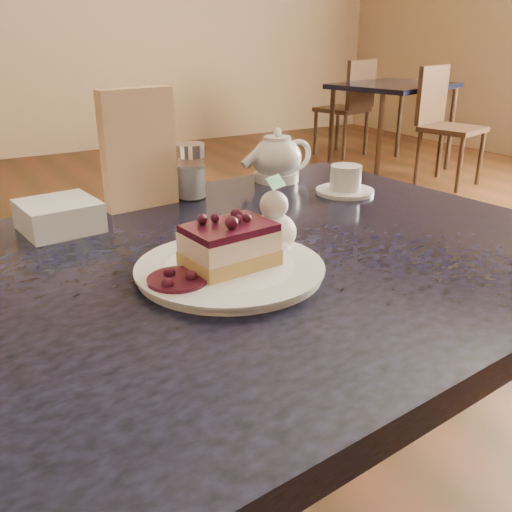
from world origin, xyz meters
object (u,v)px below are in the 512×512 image
main_table (212,311)px  dessert_plate (230,270)px  bg_table_far_right (388,160)px  tea_set (290,164)px  cheesecake_slice (229,246)px

main_table → dessert_plate: (0.01, -0.05, 0.08)m
bg_table_far_right → main_table: bearing=-151.7°
tea_set → bg_table_far_right: bearing=42.8°
cheesecake_slice → tea_set: size_ratio=0.47×
main_table → bg_table_far_right: 4.04m
cheesecake_slice → tea_set: tea_set is taller
bg_table_far_right → cheesecake_slice: bearing=-151.2°
tea_set → bg_table_far_right: 3.59m
main_table → cheesecake_slice: size_ratio=9.96×
cheesecake_slice → tea_set: (0.35, 0.37, 0.00)m
main_table → dessert_plate: dessert_plate is taller
dessert_plate → tea_set: size_ratio=0.93×
main_table → cheesecake_slice: bearing=-90.0°
main_table → dessert_plate: bearing=-90.0°
main_table → bg_table_far_right: bearing=36.7°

